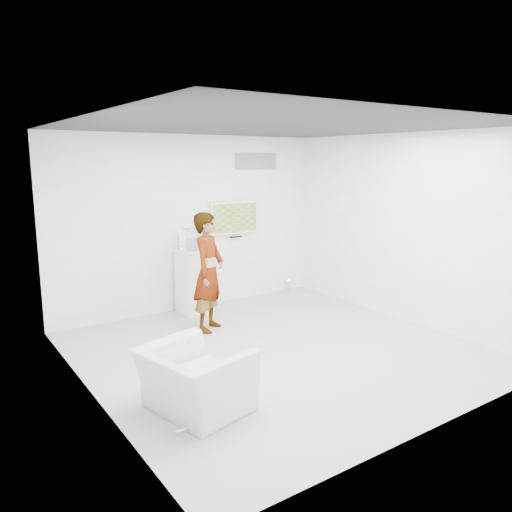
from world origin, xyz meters
name	(u,v)px	position (x,y,z in m)	size (l,w,h in m)	color
room	(278,243)	(0.00, 0.00, 1.50)	(5.01, 5.01, 3.00)	#A39E95
tv	(234,218)	(0.85, 2.45, 1.55)	(1.00, 0.08, 0.60)	silver
logo_decal	(256,161)	(1.35, 2.49, 2.55)	(0.90, 0.02, 0.30)	slate
person	(209,272)	(-0.35, 1.28, 0.91)	(0.66, 0.43, 1.82)	silver
armchair	(195,380)	(-1.72, -0.86, 0.34)	(1.04, 0.91, 0.68)	silver
pedestal	(194,281)	(-0.14, 2.18, 0.55)	(0.54, 0.54, 1.10)	white
floor_uplight	(289,285)	(2.06, 2.36, 0.12)	(0.16, 0.16, 0.24)	silver
vitrine	(193,239)	(-0.14, 2.18, 1.28)	(0.34, 0.34, 0.34)	white
console	(193,243)	(-0.14, 2.18, 1.20)	(0.05, 0.15, 0.20)	white
wii_remote	(205,222)	(-0.25, 1.55, 1.64)	(0.04, 0.14, 0.04)	white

